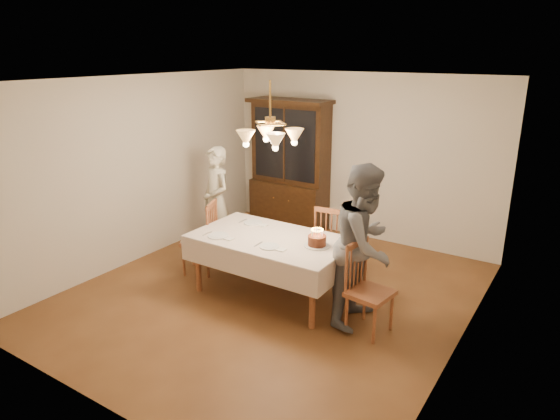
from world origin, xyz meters
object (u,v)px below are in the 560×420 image
Objects in this scene: china_hutch at (290,167)px; elderly_woman at (217,201)px; chair_far_side at (333,245)px; birthday_cake at (317,241)px; dining_table at (271,243)px.

elderly_woman is (-0.30, -1.55, -0.24)m from china_hutch.
chair_far_side is 0.95m from birthday_cake.
birthday_cake reaches higher than dining_table.
chair_far_side is 3.33× the size of birthday_cake.
elderly_woman is 2.15m from birthday_cake.
elderly_woman reaches higher than chair_far_side.
birthday_cake is at bearing -75.99° from chair_far_side.
elderly_woman is at bearing 162.21° from birthday_cake.
elderly_woman is at bearing -101.13° from china_hutch.
birthday_cake is (0.60, 0.05, 0.14)m from dining_table.
birthday_cake is at bearing 4.97° from dining_table.
dining_table is at bearing -3.67° from elderly_woman.
birthday_cake is (0.21, -0.84, 0.38)m from chair_far_side.
chair_far_side is at bearing -41.59° from china_hutch.
dining_table is 1.61m from elderly_woman.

